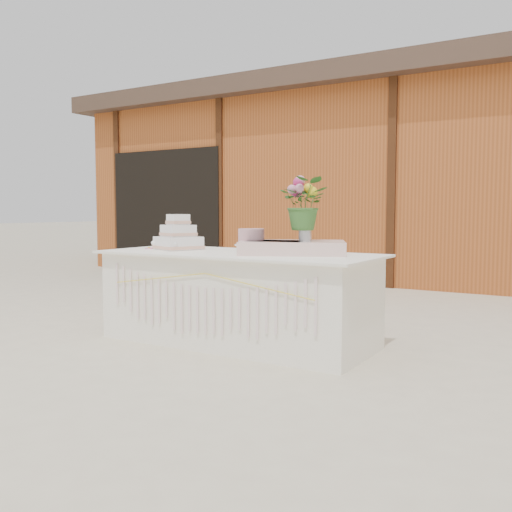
{
  "coord_description": "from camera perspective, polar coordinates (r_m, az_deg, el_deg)",
  "views": [
    {
      "loc": [
        2.64,
        -3.99,
        1.13
      ],
      "look_at": [
        0.0,
        0.3,
        0.72
      ],
      "focal_mm": 40.0,
      "sensor_mm": 36.0,
      "label": 1
    }
  ],
  "objects": [
    {
      "name": "ground",
      "position": [
        4.91,
        -1.86,
        -8.64
      ],
      "size": [
        80.0,
        80.0,
        0.0
      ],
      "primitive_type": "plane",
      "color": "beige",
      "rests_on": "ground"
    },
    {
      "name": "barn",
      "position": [
        10.34,
        16.88,
        7.48
      ],
      "size": [
        12.6,
        4.6,
        3.3
      ],
      "color": "#A05121",
      "rests_on": "ground"
    },
    {
      "name": "cake_table",
      "position": [
        4.84,
        -1.9,
        -4.18
      ],
      "size": [
        2.4,
        1.0,
        0.77
      ],
      "color": "white",
      "rests_on": "ground"
    },
    {
      "name": "wedding_cake",
      "position": [
        5.2,
        -7.77,
        1.84
      ],
      "size": [
        0.46,
        0.46,
        0.32
      ],
      "rotation": [
        0.0,
        0.0,
        -0.4
      ],
      "color": "white",
      "rests_on": "cake_table"
    },
    {
      "name": "pink_cake_stand",
      "position": [
        4.77,
        -0.48,
        1.68
      ],
      "size": [
        0.28,
        0.28,
        0.2
      ],
      "color": "white",
      "rests_on": "cake_table"
    },
    {
      "name": "satin_runner",
      "position": [
        4.63,
        3.63,
        0.85
      ],
      "size": [
        0.97,
        0.81,
        0.11
      ],
      "primitive_type": "cube",
      "rotation": [
        0.0,
        0.0,
        0.45
      ],
      "color": "beige",
      "rests_on": "cake_table"
    },
    {
      "name": "flower_vase",
      "position": [
        4.57,
        4.93,
        2.33
      ],
      "size": [
        0.1,
        0.1,
        0.14
      ],
      "primitive_type": "cylinder",
      "color": "silver",
      "rests_on": "satin_runner"
    },
    {
      "name": "bouquet",
      "position": [
        4.56,
        4.96,
        5.85
      ],
      "size": [
        0.45,
        0.41,
        0.42
      ],
      "primitive_type": "imported",
      "rotation": [
        0.0,
        0.0,
        0.24
      ],
      "color": "#326127",
      "rests_on": "flower_vase"
    },
    {
      "name": "loose_flowers",
      "position": [
        5.42,
        -10.65,
        0.87
      ],
      "size": [
        0.18,
        0.39,
        0.02
      ],
      "primitive_type": null,
      "rotation": [
        0.0,
        0.0,
        0.08
      ],
      "color": "pink",
      "rests_on": "cake_table"
    }
  ]
}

